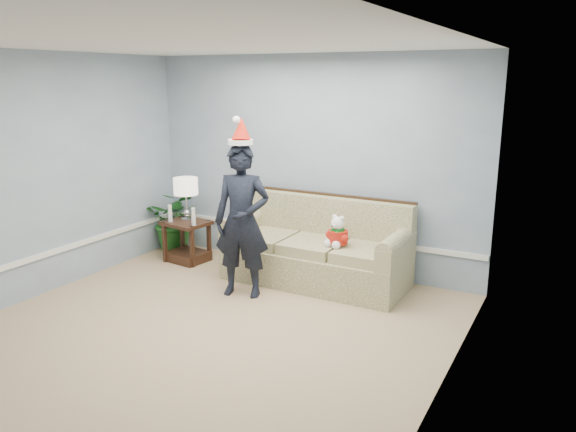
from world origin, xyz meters
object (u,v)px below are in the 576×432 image
at_px(table_lamp, 186,188).
at_px(teddy_bear, 338,235).
at_px(side_table, 187,245).
at_px(sofa, 318,252).
at_px(houseplant, 176,220).
at_px(man, 242,221).

xyz_separation_m(table_lamp, teddy_bear, (2.23, -0.09, -0.32)).
bearing_deg(side_table, sofa, 4.46).
height_order(table_lamp, houseplant, table_lamp).
xyz_separation_m(table_lamp, houseplant, (-0.44, 0.29, -0.56)).
distance_m(sofa, houseplant, 2.34).
height_order(houseplant, teddy_bear, teddy_bear).
bearing_deg(houseplant, side_table, -36.12).
bearing_deg(teddy_bear, houseplant, -171.08).
bearing_deg(side_table, houseplant, 143.88).
bearing_deg(teddy_bear, table_lamp, -165.40).
height_order(side_table, houseplant, houseplant).
relative_size(table_lamp, man, 0.34).
xyz_separation_m(sofa, teddy_bear, (0.34, -0.19, 0.31)).
distance_m(houseplant, man, 2.08).
bearing_deg(sofa, houseplant, 175.71).
distance_m(sofa, man, 1.10).
bearing_deg(side_table, teddy_bear, -1.13).
distance_m(table_lamp, houseplant, 0.76).
height_order(sofa, table_lamp, table_lamp).
bearing_deg(table_lamp, teddy_bear, -2.39).
xyz_separation_m(side_table, teddy_bear, (2.21, -0.04, 0.45)).
distance_m(sofa, side_table, 1.88).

